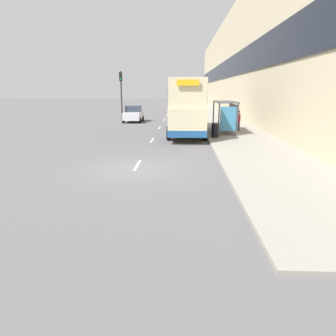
{
  "coord_description": "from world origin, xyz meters",
  "views": [
    {
      "loc": [
        2.11,
        -13.18,
        3.52
      ],
      "look_at": [
        0.74,
        16.79,
        -4.34
      ],
      "focal_mm": 32.0,
      "sensor_mm": 36.0,
      "label": 1
    }
  ],
  "objects": [
    {
      "name": "bus_shelter",
      "position": [
        5.77,
        11.32,
        1.88
      ],
      "size": [
        1.6,
        4.2,
        2.48
      ],
      "color": "#4C4C51",
      "rests_on": "ground_plane"
    },
    {
      "name": "pavement",
      "position": [
        6.5,
        38.5,
        0.07
      ],
      "size": [
        5.0,
        93.0,
        0.14
      ],
      "color": "gray",
      "rests_on": "ground_plane"
    },
    {
      "name": "pedestrian_at_shelter",
      "position": [
        6.87,
        12.34,
        0.94
      ],
      "size": [
        0.31,
        0.31,
        1.57
      ],
      "color": "#23232D",
      "rests_on": "ground_plane"
    },
    {
      "name": "lane_mark_2",
      "position": [
        0.0,
        15.5,
        0.01
      ],
      "size": [
        0.12,
        2.0,
        0.01
      ],
      "color": "silver",
      "rests_on": "ground_plane"
    },
    {
      "name": "lane_mark_0",
      "position": [
        0.0,
        0.73,
        0.01
      ],
      "size": [
        0.12,
        2.0,
        0.01
      ],
      "color": "silver",
      "rests_on": "ground_plane"
    },
    {
      "name": "ground_plane",
      "position": [
        0.0,
        0.0,
        0.0
      ],
      "size": [
        220.0,
        220.0,
        0.0
      ],
      "primitive_type": "plane",
      "color": "#5B595B"
    },
    {
      "name": "terrace_facade",
      "position": [
        10.49,
        38.5,
        7.4
      ],
      "size": [
        3.1,
        93.0,
        14.8
      ],
      "color": "#C6B793",
      "rests_on": "ground_plane"
    },
    {
      "name": "lane_mark_6",
      "position": [
        0.0,
        45.05,
        0.01
      ],
      "size": [
        0.12,
        2.0,
        0.01
      ],
      "color": "silver",
      "rests_on": "ground_plane"
    },
    {
      "name": "litter_bin",
      "position": [
        4.55,
        8.76,
        0.67
      ],
      "size": [
        0.55,
        0.55,
        1.05
      ],
      "color": "black",
      "rests_on": "ground_plane"
    },
    {
      "name": "pedestrian_1",
      "position": [
        7.06,
        13.79,
        1.08
      ],
      "size": [
        0.36,
        0.36,
        1.83
      ],
      "color": "#23232D",
      "rests_on": "ground_plane"
    },
    {
      "name": "lane_mark_3",
      "position": [
        0.0,
        22.89,
        0.01
      ],
      "size": [
        0.12,
        2.0,
        0.01
      ],
      "color": "silver",
      "rests_on": "ground_plane"
    },
    {
      "name": "traffic_light_far_kerb",
      "position": [
        -4.4,
        19.6,
        3.62
      ],
      "size": [
        0.3,
        0.32,
        5.42
      ],
      "color": "black",
      "rests_on": "ground_plane"
    },
    {
      "name": "lane_mark_4",
      "position": [
        0.0,
        30.28,
        0.01
      ],
      "size": [
        0.12,
        2.0,
        0.01
      ],
      "color": "silver",
      "rests_on": "ground_plane"
    },
    {
      "name": "double_decker_bus_near",
      "position": [
        2.48,
        11.56,
        2.28
      ],
      "size": [
        2.85,
        10.85,
        4.3
      ],
      "color": "beige",
      "rests_on": "ground_plane"
    },
    {
      "name": "car_0",
      "position": [
        2.1,
        36.19,
        0.84
      ],
      "size": [
        1.95,
        4.35,
        1.68
      ],
      "color": "maroon",
      "rests_on": "ground_plane"
    },
    {
      "name": "lane_mark_1",
      "position": [
        0.0,
        8.12,
        0.01
      ],
      "size": [
        0.12,
        2.0,
        0.01
      ],
      "color": "silver",
      "rests_on": "ground_plane"
    },
    {
      "name": "lane_mark_5",
      "position": [
        0.0,
        37.66,
        0.01
      ],
      "size": [
        0.12,
        2.0,
        0.01
      ],
      "color": "silver",
      "rests_on": "ground_plane"
    },
    {
      "name": "car_1",
      "position": [
        -3.33,
        20.73,
        0.88
      ],
      "size": [
        2.01,
        3.89,
        1.79
      ],
      "rotation": [
        0.0,
        0.0,
        3.14
      ],
      "color": "silver",
      "rests_on": "ground_plane"
    }
  ]
}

